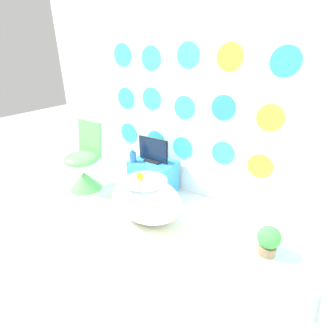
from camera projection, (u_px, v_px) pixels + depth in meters
ground_plane at (86, 273)px, 2.22m from camera, size 12.00×12.00×0.00m
wall_back_dotted at (188, 90)px, 2.96m from camera, size 4.39×0.05×2.60m
rug at (134, 224)px, 2.82m from camera, size 1.34×0.66×0.01m
bathtub at (146, 199)px, 2.82m from camera, size 0.82×0.56×0.50m
rubber_duck at (140, 176)px, 2.68m from camera, size 0.07×0.08×0.09m
chair at (84, 169)px, 3.44m from camera, size 0.46×0.46×0.88m
tv_cabinet at (154, 176)px, 3.39m from camera, size 0.54×0.41×0.42m
tv at (153, 151)px, 3.24m from camera, size 0.42×0.12×0.31m
vase at (133, 157)px, 3.27m from camera, size 0.08×0.08×0.15m
side_table at (264, 263)px, 1.85m from camera, size 0.47×0.29×0.45m
potted_plant_left at (269, 240)px, 1.76m from camera, size 0.16×0.16×0.22m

